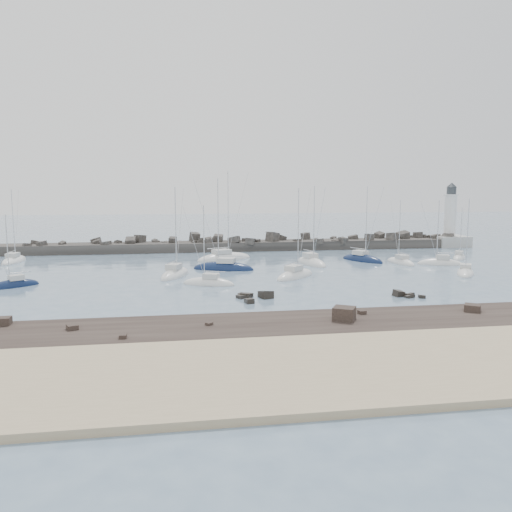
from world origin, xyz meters
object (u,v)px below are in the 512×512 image
at_px(sailboat_3, 175,275).
at_px(sailboat_13, 223,269).
at_px(sailboat_9, 440,264).
at_px(sailboat_8, 362,260).
at_px(sailboat_1, 14,261).
at_px(sailboat_7, 295,276).
at_px(sailboat_10, 400,263).
at_px(lighthouse, 449,232).
at_px(sailboat_6, 311,263).
at_px(sailboat_2, 14,286).
at_px(sailboat_5, 209,284).
at_px(sailboat_4, 224,259).
at_px(sailboat_12, 459,258).
at_px(sailboat_11, 465,273).

relative_size(sailboat_3, sailboat_13, 0.91).
bearing_deg(sailboat_9, sailboat_8, 149.46).
xyz_separation_m(sailboat_1, sailboat_8, (59.58, -7.97, 0.01)).
relative_size(sailboat_7, sailboat_9, 1.17).
relative_size(sailboat_9, sailboat_10, 1.00).
relative_size(sailboat_1, sailboat_9, 1.16).
bearing_deg(sailboat_9, lighthouse, 57.50).
distance_m(sailboat_3, sailboat_8, 34.00).
distance_m(lighthouse, sailboat_6, 43.19).
bearing_deg(sailboat_10, sailboat_1, 169.42).
height_order(sailboat_2, sailboat_5, sailboat_5).
bearing_deg(sailboat_4, sailboat_7, -67.27).
relative_size(sailboat_3, sailboat_7, 1.01).
relative_size(lighthouse, sailboat_12, 1.46).
height_order(sailboat_8, sailboat_9, sailboat_8).
height_order(lighthouse, sailboat_11, lighthouse).
bearing_deg(sailboat_11, sailboat_6, 146.19).
bearing_deg(sailboat_7, sailboat_8, 42.95).
xyz_separation_m(sailboat_9, sailboat_11, (-1.18, -9.24, -0.02)).
distance_m(sailboat_4, sailboat_5, 23.79).
relative_size(sailboat_8, sailboat_11, 1.17).
bearing_deg(sailboat_7, sailboat_4, 112.73).
relative_size(sailboat_2, sailboat_13, 0.67).
height_order(sailboat_9, sailboat_12, sailboat_9).
bearing_deg(sailboat_3, sailboat_9, 5.62).
bearing_deg(sailboat_7, sailboat_11, -3.12).
bearing_deg(lighthouse, sailboat_9, -122.50).
xyz_separation_m(sailboat_1, sailboat_3, (27.33, -18.72, 0.02)).
distance_m(sailboat_10, sailboat_12, 13.49).
bearing_deg(sailboat_13, sailboat_5, -104.00).
bearing_deg(sailboat_8, sailboat_1, 172.39).
xyz_separation_m(sailboat_2, sailboat_3, (20.22, 4.87, 0.01)).
height_order(lighthouse, sailboat_8, lighthouse).
relative_size(sailboat_3, sailboat_10, 1.19).
relative_size(sailboat_6, sailboat_7, 1.03).
xyz_separation_m(sailboat_2, sailboat_10, (57.64, 11.51, -0.00)).
relative_size(sailboat_4, sailboat_8, 1.20).
bearing_deg(sailboat_6, lighthouse, 30.25).
bearing_deg(sailboat_1, sailboat_7, -26.83).
xyz_separation_m(lighthouse, sailboat_4, (-51.02, -13.90, -2.95)).
bearing_deg(sailboat_10, sailboat_13, -176.69).
bearing_deg(lighthouse, sailboat_1, -172.67).
distance_m(sailboat_1, sailboat_7, 49.48).
distance_m(sailboat_5, sailboat_6, 23.84).
xyz_separation_m(sailboat_5, sailboat_10, (33.05, 14.04, -0.00)).
relative_size(sailboat_1, sailboat_12, 1.35).
relative_size(sailboat_7, sailboat_12, 1.36).
bearing_deg(sailboat_3, sailboat_4, 61.75).
distance_m(lighthouse, sailboat_9, 30.56).
bearing_deg(sailboat_3, lighthouse, 26.64).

